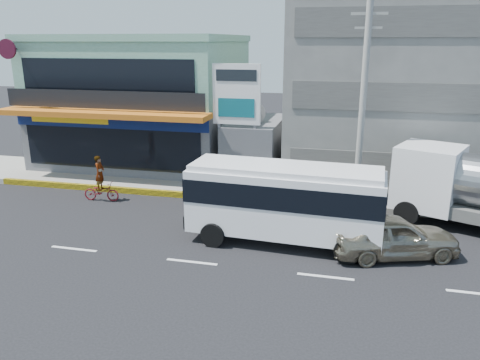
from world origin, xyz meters
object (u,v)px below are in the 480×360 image
shop_building (145,104)px  minibus (285,198)px  concrete_building (433,59)px  satellite_dish (252,122)px  billboard (237,101)px  utility_pole_near (363,105)px  sedan (394,236)px  motorcycle_rider (101,186)px

shop_building → minibus: size_ratio=1.56×
concrete_building → minibus: concrete_building is taller
satellite_dish → billboard: (-0.50, -1.80, 1.35)m
concrete_building → minibus: 15.04m
billboard → minibus: 8.07m
satellite_dish → minibus: size_ratio=0.19×
minibus → billboard: bearing=118.7°
utility_pole_near → minibus: (-2.89, -4.78, -3.19)m
billboard → utility_pole_near: size_ratio=0.69×
concrete_building → billboard: size_ratio=2.32×
satellite_dish → utility_pole_near: utility_pole_near is taller
sedan → satellite_dish: bearing=22.2°
concrete_building → sedan: bearing=-101.5°
concrete_building → billboard: bearing=-151.1°
concrete_building → motorcycle_rider: concrete_building is taller
motorcycle_rider → minibus: bearing=-16.9°
minibus → sedan: 4.46m
shop_building → satellite_dish: size_ratio=8.27×
concrete_building → minibus: size_ratio=2.01×
concrete_building → sedan: size_ratio=3.28×
billboard → utility_pole_near: 6.75m
billboard → motorcycle_rider: bearing=-151.0°
concrete_building → sedan: (-2.59, -12.68, -6.17)m
satellite_dish → motorcycle_rider: satellite_dish is taller
utility_pole_near → minibus: bearing=-121.2°
shop_building → billboard: (7.50, -4.75, 0.93)m
concrete_building → billboard: concrete_building is taller
utility_pole_near → minibus: utility_pole_near is taller
shop_building → billboard: size_ratio=1.80×
shop_building → utility_pole_near: bearing=-25.1°
shop_building → sedan: size_ratio=2.54×
billboard → motorcycle_rider: 8.41m
minibus → concrete_building: bearing=60.9°
sedan → motorcycle_rider: motorcycle_rider is taller
utility_pole_near → minibus: 6.43m
motorcycle_rider → satellite_dish: bearing=37.7°
concrete_building → utility_pole_near: concrete_building is taller
billboard → sedan: billboard is taller
satellite_dish → billboard: bearing=-105.5°
minibus → utility_pole_near: bearing=58.8°
satellite_dish → motorcycle_rider: bearing=-142.3°
concrete_building → satellite_dish: concrete_building is taller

